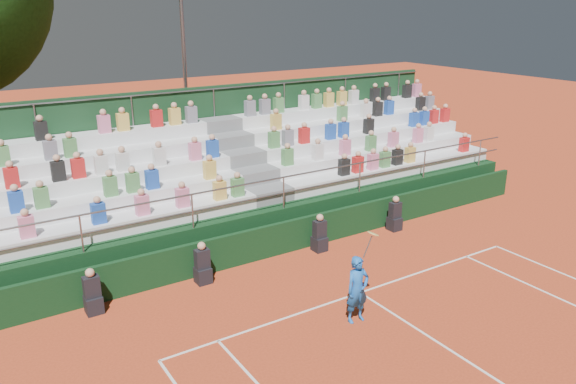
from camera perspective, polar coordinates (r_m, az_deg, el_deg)
ground at (r=15.03m, az=7.34°, el=-10.12°), size 90.00×90.00×0.00m
courtside_wall at (r=17.12m, az=0.54°, el=-4.40°), size 20.00×0.15×1.00m
line_officials at (r=16.19m, az=-2.25°, el=-5.91°), size 10.25×0.40×1.19m
grandstand at (r=19.54m, az=-4.63°, el=0.32°), size 20.00×5.20×4.40m
tennis_player at (r=13.44m, az=7.08°, el=-9.77°), size 0.84×0.43×2.22m
floodlight_mast at (r=24.51m, az=-10.44°, el=12.14°), size 0.60×0.25×7.81m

